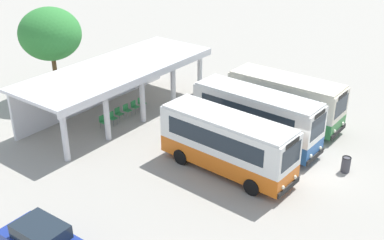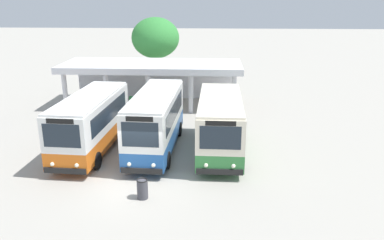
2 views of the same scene
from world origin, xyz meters
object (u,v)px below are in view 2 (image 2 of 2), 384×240
object	(u,v)px
city_bus_nearest_orange	(91,121)
waiting_chair_fourth_seat	(150,101)
waiting_chair_middle_seat	(141,100)
city_bus_middle_cream	(220,123)
litter_bin_apron	(142,189)
waiting_chair_fifth_seat	(159,101)
city_bus_second_in_row	(156,119)
waiting_chair_end_by_column	(123,100)
waiting_chair_second_from_end	(132,101)
waiting_chair_far_end_seat	(169,101)

from	to	relation	value
city_bus_nearest_orange	waiting_chair_fourth_seat	xyz separation A→B (m)	(1.83, 9.19, -1.26)
waiting_chair_middle_seat	city_bus_nearest_orange	bearing A→B (deg)	-96.75
city_bus_middle_cream	litter_bin_apron	distance (m)	6.56
waiting_chair_fifth_seat	litter_bin_apron	size ratio (longest dim) A/B	0.96
city_bus_nearest_orange	waiting_chair_fifth_seat	distance (m)	9.61
waiting_chair_middle_seat	city_bus_second_in_row	bearing A→B (deg)	-74.36
waiting_chair_end_by_column	waiting_chair_middle_seat	distance (m)	1.47
city_bus_nearest_orange	waiting_chair_second_from_end	size ratio (longest dim) A/B	9.04
waiting_chair_end_by_column	city_bus_nearest_orange	bearing A→B (deg)	-87.65
waiting_chair_end_by_column	litter_bin_apron	bearing A→B (deg)	-73.91
waiting_chair_fifth_seat	waiting_chair_far_end_seat	bearing A→B (deg)	2.25
waiting_chair_far_end_seat	litter_bin_apron	bearing A→B (deg)	-88.11
waiting_chair_second_from_end	waiting_chair_far_end_seat	bearing A→B (deg)	2.30
waiting_chair_second_from_end	waiting_chair_far_end_seat	world-z (taller)	same
waiting_chair_end_by_column	waiting_chair_second_from_end	world-z (taller)	same
waiting_chair_fifth_seat	city_bus_middle_cream	bearing A→B (deg)	-62.71
waiting_chair_middle_seat	waiting_chair_far_end_seat	xyz separation A→B (m)	(2.21, -0.03, 0.00)
waiting_chair_end_by_column	litter_bin_apron	size ratio (longest dim) A/B	0.96
waiting_chair_end_by_column	waiting_chair_fourth_seat	world-z (taller)	same
waiting_chair_fourth_seat	waiting_chair_fifth_seat	bearing A→B (deg)	-1.21
city_bus_middle_cream	waiting_chair_second_from_end	bearing A→B (deg)	127.57
waiting_chair_far_end_seat	waiting_chair_second_from_end	bearing A→B (deg)	-177.70
city_bus_second_in_row	waiting_chair_fourth_seat	bearing A→B (deg)	101.24
city_bus_second_in_row	waiting_chair_fourth_seat	distance (m)	9.17
city_bus_middle_cream	waiting_chair_second_from_end	size ratio (longest dim) A/B	8.74
city_bus_middle_cream	waiting_chair_fifth_seat	xyz separation A→B (m)	(-4.63, 8.98, -1.23)
litter_bin_apron	waiting_chair_fourth_seat	bearing A→B (deg)	97.68
city_bus_second_in_row	waiting_chair_far_end_seat	size ratio (longest dim) A/B	9.26
city_bus_second_in_row	waiting_chair_far_end_seat	bearing A→B (deg)	91.92
city_bus_second_in_row	waiting_chair_second_from_end	distance (m)	9.46
city_bus_middle_cream	waiting_chair_middle_seat	size ratio (longest dim) A/B	8.74
city_bus_nearest_orange	waiting_chair_fourth_seat	world-z (taller)	city_bus_nearest_orange
waiting_chair_middle_seat	waiting_chair_fourth_seat	xyz separation A→B (m)	(0.74, -0.05, 0.00)
waiting_chair_end_by_column	waiting_chair_fourth_seat	distance (m)	2.21
waiting_chair_second_from_end	waiting_chair_fourth_seat	size ratio (longest dim) A/B	1.00
city_bus_middle_cream	waiting_chair_fifth_seat	distance (m)	10.17
city_bus_nearest_orange	city_bus_middle_cream	world-z (taller)	city_bus_nearest_orange
city_bus_second_in_row	waiting_chair_second_from_end	bearing A→B (deg)	110.22
city_bus_second_in_row	waiting_chair_end_by_column	bearing A→B (deg)	114.16
city_bus_second_in_row	city_bus_nearest_orange	bearing A→B (deg)	-175.26
city_bus_second_in_row	waiting_chair_fifth_seat	distance (m)	9.04
city_bus_middle_cream	litter_bin_apron	size ratio (longest dim) A/B	8.35
city_bus_second_in_row	waiting_chair_middle_seat	distance (m)	9.38
litter_bin_apron	waiting_chair_end_by_column	bearing A→B (deg)	106.09
waiting_chair_far_end_seat	waiting_chair_fourth_seat	bearing A→B (deg)	-179.48
waiting_chair_second_from_end	waiting_chair_end_by_column	bearing A→B (deg)	174.84
city_bus_nearest_orange	waiting_chair_far_end_seat	world-z (taller)	city_bus_nearest_orange
waiting_chair_middle_seat	waiting_chair_fifth_seat	world-z (taller)	same
city_bus_second_in_row	waiting_chair_middle_seat	size ratio (longest dim) A/B	9.26
waiting_chair_middle_seat	waiting_chair_far_end_seat	world-z (taller)	same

